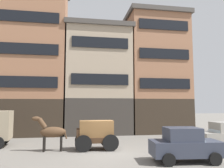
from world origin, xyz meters
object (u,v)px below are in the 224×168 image
draft_horse (51,132)px  pedestrian_officer (98,131)px  sedan_dark (185,145)px  fire_hydrant_curbside (85,134)px  cargo_wagon (96,133)px

draft_horse → pedestrian_officer: size_ratio=1.31×
draft_horse → sedan_dark: (7.43, -4.01, -0.36)m
draft_horse → fire_hydrant_curbside: (2.48, 4.98, -0.84)m
sedan_dark → fire_hydrant_curbside: (-4.95, 8.99, -0.49)m
cargo_wagon → draft_horse: (-2.95, -0.00, 0.12)m
cargo_wagon → sedan_dark: 6.02m
cargo_wagon → pedestrian_officer: cargo_wagon is taller
cargo_wagon → fire_hydrant_curbside: bearing=95.3°
sedan_dark → pedestrian_officer: size_ratio=2.13×
draft_horse → fire_hydrant_curbside: size_ratio=2.82×
sedan_dark → fire_hydrant_curbside: size_ratio=4.62×
sedan_dark → cargo_wagon: bearing=138.2°
fire_hydrant_curbside → cargo_wagon: bearing=-84.7°
cargo_wagon → sedan_dark: cargo_wagon is taller
pedestrian_officer → fire_hydrant_curbside: (-0.93, 2.26, -0.55)m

